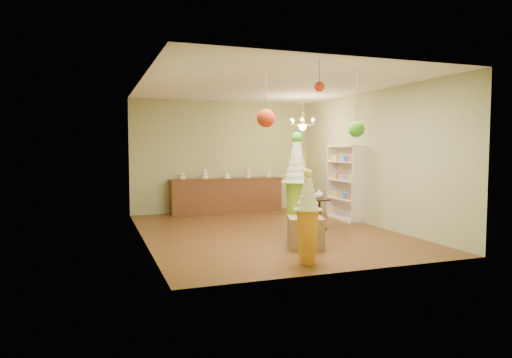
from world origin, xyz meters
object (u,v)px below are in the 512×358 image
object	(u,v)px
pedestal_green	(297,198)
round_table	(319,210)
pedestal_orange	(308,228)
sideboard	(227,195)

from	to	relation	value
pedestal_green	round_table	distance (m)	1.35
pedestal_green	pedestal_orange	size ratio (longest dim) A/B	1.42
pedestal_orange	round_table	size ratio (longest dim) A/B	2.14
pedestal_orange	sideboard	world-z (taller)	pedestal_orange
pedestal_green	round_table	xyz separation A→B (m)	(0.94, 0.89, -0.38)
pedestal_green	sideboard	world-z (taller)	pedestal_green
pedestal_orange	sideboard	bearing A→B (deg)	86.42
round_table	pedestal_orange	bearing A→B (deg)	-121.02
pedestal_orange	round_table	xyz separation A→B (m)	(1.48, 2.46, -0.11)
pedestal_orange	sideboard	xyz separation A→B (m)	(0.35, 5.61, -0.07)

